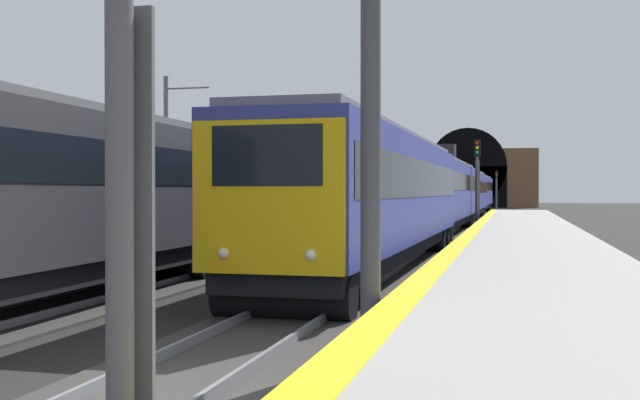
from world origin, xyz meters
The scene contains 10 objects.
platform_right centered at (0.00, -4.41, 0.46)m, with size 112.00×4.29×0.92m, color #9E9B93.
platform_right_edge_strip centered at (0.00, -2.52, 0.93)m, with size 112.00×0.50×0.01m, color yellow.
train_main_approaching centered at (46.39, 0.00, 2.34)m, with size 83.39×3.17×4.99m.
train_adjacent_platform centered at (24.73, 5.09, 2.38)m, with size 57.23×3.00×5.04m.
railway_signal_near centered at (-3.92, -1.83, 2.86)m, with size 0.39×0.38×4.69m.
railway_signal_mid centered at (41.45, -1.83, 3.36)m, with size 0.39×0.38×5.58m.
railway_signal_far centered at (99.23, -1.83, 2.98)m, with size 0.39×0.38×5.08m.
overhead_signal_gantry centered at (2.74, 2.54, 5.15)m, with size 0.70×9.51×6.69m.
tunnel_portal centered at (110.25, 2.54, 4.35)m, with size 2.81×20.21×11.71m.
catenary_mast_near centered at (26.50, 12.01, 4.05)m, with size 0.22×2.30×7.86m.
Camera 1 is at (-7.95, -3.98, 2.39)m, focal length 44.08 mm.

